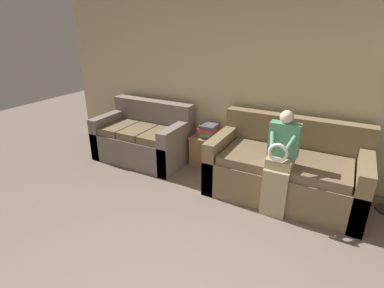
% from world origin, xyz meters
% --- Properties ---
extents(wall_back, '(7.72, 0.06, 2.55)m').
position_xyz_m(wall_back, '(0.00, 3.11, 1.27)').
color(wall_back, '#C6B789').
rests_on(wall_back, ground_plane).
extents(couch_main, '(1.86, 0.99, 0.96)m').
position_xyz_m(couch_main, '(0.16, 2.54, 0.34)').
color(couch_main, brown).
rests_on(couch_main, ground_plane).
extents(couch_side, '(1.44, 0.85, 0.91)m').
position_xyz_m(couch_side, '(-2.10, 2.58, 0.33)').
color(couch_side, '#70665B').
rests_on(couch_side, ground_plane).
extents(child_left_seated, '(0.34, 0.37, 1.21)m').
position_xyz_m(child_left_seated, '(0.15, 2.12, 0.66)').
color(child_left_seated, tan).
rests_on(child_left_seated, ground_plane).
extents(side_shelf, '(0.52, 0.39, 0.47)m').
position_xyz_m(side_shelf, '(-1.07, 2.86, 0.24)').
color(side_shelf, olive).
rests_on(side_shelf, ground_plane).
extents(book_stack, '(0.25, 0.32, 0.21)m').
position_xyz_m(book_stack, '(-1.08, 2.86, 0.58)').
color(book_stack, '#7A4284').
rests_on(book_stack, side_shelf).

